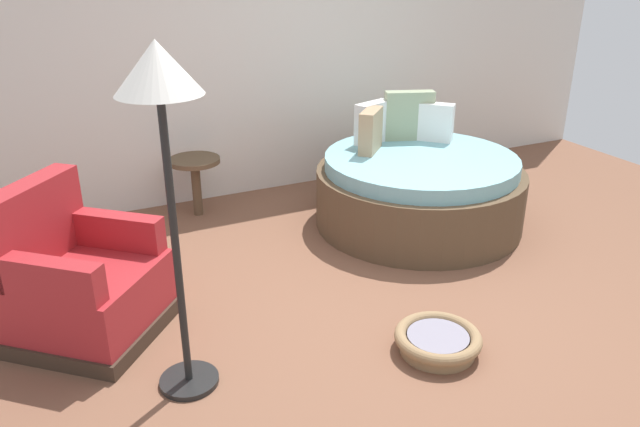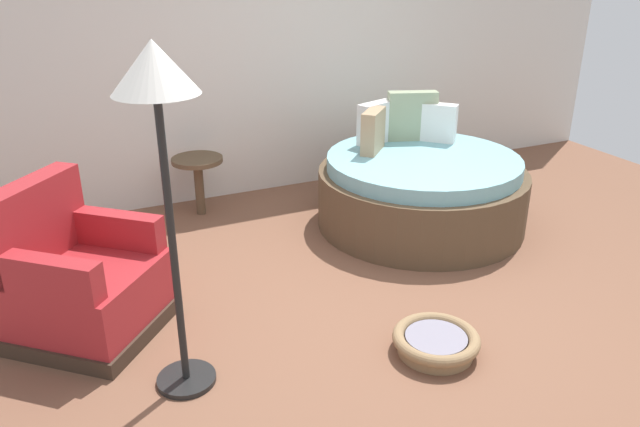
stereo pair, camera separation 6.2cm
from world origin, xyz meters
TOP-DOWN VIEW (x-y plane):
  - ground_plane at (0.00, 0.00)m, footprint 8.00×8.00m
  - back_wall at (0.00, 2.42)m, footprint 8.00×0.12m
  - round_daybed at (0.93, 1.02)m, footprint 1.73×1.73m
  - red_armchair at (-1.83, 0.53)m, footprint 1.13×1.13m
  - pet_basket at (-0.01, -0.59)m, footprint 0.51×0.51m
  - side_table at (-0.71, 2.02)m, footprint 0.44×0.44m
  - floor_lamp at (-1.39, -0.24)m, footprint 0.40×0.40m

SIDE VIEW (x-z plane):
  - ground_plane at x=0.00m, z-range -0.02..0.00m
  - pet_basket at x=-0.01m, z-range 0.01..0.14m
  - round_daybed at x=0.93m, z-range -0.20..0.83m
  - red_armchair at x=-1.83m, z-range -0.14..0.80m
  - side_table at x=-0.71m, z-range 0.17..0.69m
  - back_wall at x=0.00m, z-range 0.00..2.71m
  - floor_lamp at x=-1.39m, z-range 0.62..2.44m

